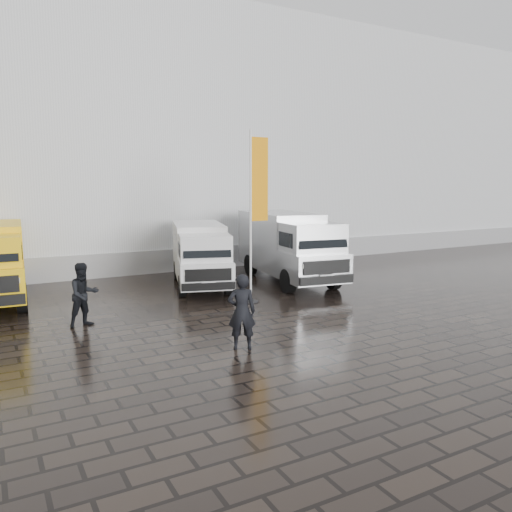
{
  "coord_description": "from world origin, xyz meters",
  "views": [
    {
      "loc": [
        -7.96,
        -12.94,
        3.85
      ],
      "look_at": [
        0.3,
        2.2,
        1.35
      ],
      "focal_mm": 35.0,
      "sensor_mm": 36.0,
      "label": 1
    }
  ],
  "objects_px": {
    "wheelie_bin": "(286,253)",
    "person_tent": "(84,295)",
    "van_white": "(200,256)",
    "flagpole": "(256,206)",
    "van_silver": "(288,248)",
    "person_front": "(242,312)"
  },
  "relations": [
    {
      "from": "van_white",
      "to": "flagpole",
      "type": "height_order",
      "value": "flagpole"
    },
    {
      "from": "van_white",
      "to": "person_front",
      "type": "xyz_separation_m",
      "value": [
        -1.94,
        -7.25,
        -0.27
      ]
    },
    {
      "from": "van_silver",
      "to": "wheelie_bin",
      "type": "bearing_deg",
      "value": 67.05
    },
    {
      "from": "van_white",
      "to": "person_tent",
      "type": "relative_size",
      "value": 3.08
    },
    {
      "from": "van_silver",
      "to": "wheelie_bin",
      "type": "distance_m",
      "value": 4.37
    },
    {
      "from": "van_white",
      "to": "van_silver",
      "type": "height_order",
      "value": "van_silver"
    },
    {
      "from": "flagpole",
      "to": "wheelie_bin",
      "type": "height_order",
      "value": "flagpole"
    },
    {
      "from": "van_white",
      "to": "wheelie_bin",
      "type": "height_order",
      "value": "van_white"
    },
    {
      "from": "flagpole",
      "to": "van_silver",
      "type": "bearing_deg",
      "value": 40.75
    },
    {
      "from": "flagpole",
      "to": "wheelie_bin",
      "type": "bearing_deg",
      "value": 50.68
    },
    {
      "from": "flagpole",
      "to": "wheelie_bin",
      "type": "relative_size",
      "value": 5.16
    },
    {
      "from": "person_front",
      "to": "wheelie_bin",
      "type": "bearing_deg",
      "value": -103.27
    },
    {
      "from": "person_tent",
      "to": "flagpole",
      "type": "bearing_deg",
      "value": -13.49
    },
    {
      "from": "wheelie_bin",
      "to": "person_tent",
      "type": "bearing_deg",
      "value": -135.35
    },
    {
      "from": "flagpole",
      "to": "person_tent",
      "type": "distance_m",
      "value": 5.94
    },
    {
      "from": "person_front",
      "to": "person_tent",
      "type": "bearing_deg",
      "value": -29.03
    },
    {
      "from": "wheelie_bin",
      "to": "person_tent",
      "type": "distance_m",
      "value": 12.27
    },
    {
      "from": "van_white",
      "to": "person_front",
      "type": "distance_m",
      "value": 7.51
    },
    {
      "from": "van_white",
      "to": "van_silver",
      "type": "bearing_deg",
      "value": 3.85
    },
    {
      "from": "van_silver",
      "to": "wheelie_bin",
      "type": "height_order",
      "value": "van_silver"
    },
    {
      "from": "flagpole",
      "to": "person_front",
      "type": "height_order",
      "value": "flagpole"
    },
    {
      "from": "person_front",
      "to": "person_tent",
      "type": "distance_m",
      "value": 4.75
    }
  ]
}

